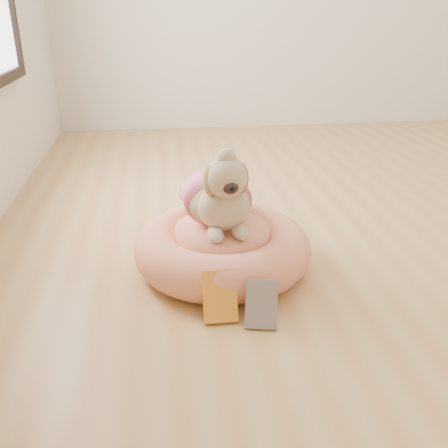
{
  "coord_description": "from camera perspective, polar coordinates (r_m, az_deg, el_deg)",
  "views": [
    {
      "loc": [
        -1.15,
        -2.35,
        1.04
      ],
      "look_at": [
        -0.9,
        -0.51,
        0.23
      ],
      "focal_mm": 40.0,
      "sensor_mm": 36.0,
      "label": 1
    }
  ],
  "objects": [
    {
      "name": "book_yellow",
      "position": [
        1.8,
        -0.49,
        -8.27
      ],
      "size": [
        0.12,
        0.12,
        0.17
      ],
      "primitive_type": "cube",
      "rotation": [
        -0.53,
        0.0,
        -0.01
      ],
      "color": "yellow",
      "rests_on": "floor"
    },
    {
      "name": "floor",
      "position": [
        2.81,
        16.94,
        0.91
      ],
      "size": [
        4.5,
        4.5,
        0.0
      ],
      "primitive_type": "plane",
      "color": "tan",
      "rests_on": "ground"
    },
    {
      "name": "dog",
      "position": [
        2.05,
        -0.65,
        4.8
      ],
      "size": [
        0.39,
        0.53,
        0.37
      ],
      "primitive_type": null,
      "rotation": [
        0.0,
        0.0,
        0.09
      ],
      "color": "olive",
      "rests_on": "pet_bed"
    },
    {
      "name": "pet_bed",
      "position": [
        2.13,
        -0.18,
        -2.77
      ],
      "size": [
        0.75,
        0.75,
        0.19
      ],
      "color": "#EC7D5C",
      "rests_on": "floor"
    },
    {
      "name": "book_white",
      "position": [
        1.78,
        4.3,
        -9.12
      ],
      "size": [
        0.13,
        0.11,
        0.16
      ],
      "primitive_type": "cube",
      "rotation": [
        -0.46,
        0.0,
        -0.23
      ],
      "color": "white",
      "rests_on": "floor"
    }
  ]
}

